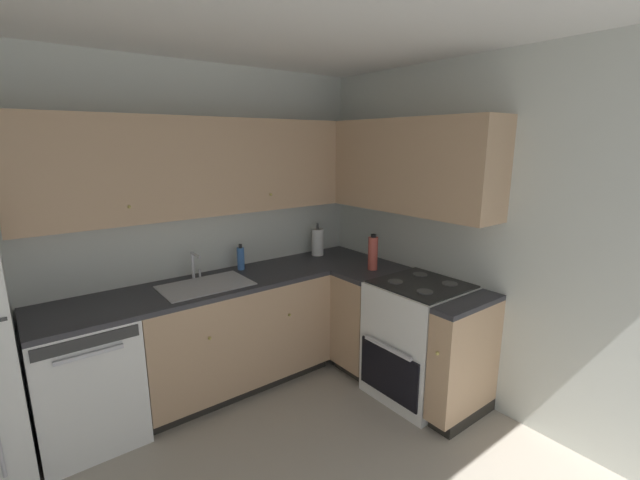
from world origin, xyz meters
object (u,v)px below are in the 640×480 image
paper_towel_roll (318,242)px  dishwasher (86,378)px  oven_range (419,339)px  soap_bottle (241,258)px  oil_bottle (373,253)px

paper_towel_roll → dishwasher: bearing=-175.4°
dishwasher → oven_range: bearing=-25.0°
dishwasher → soap_bottle: (1.22, 0.18, 0.55)m
oil_bottle → paper_towel_roll: bearing=97.2°
paper_towel_roll → oil_bottle: 0.64m
oil_bottle → oven_range: bearing=-87.8°
soap_bottle → paper_towel_roll: 0.78m
dishwasher → paper_towel_roll: paper_towel_roll is taller
oven_range → soap_bottle: soap_bottle is taller
paper_towel_roll → oven_range: bearing=-85.0°
soap_bottle → oil_bottle: oil_bottle is taller
oven_range → oil_bottle: oil_bottle is taller
oven_range → soap_bottle: size_ratio=4.87×
oven_range → paper_towel_roll: bearing=95.0°
oven_range → oil_bottle: (-0.02, 0.50, 0.57)m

